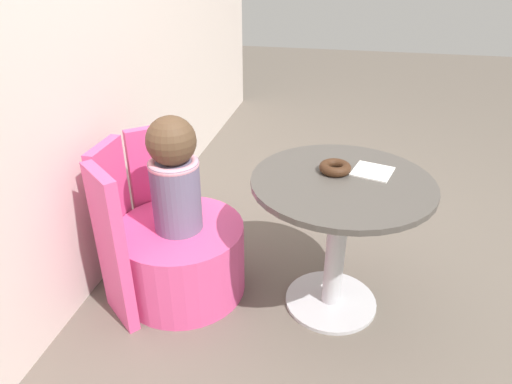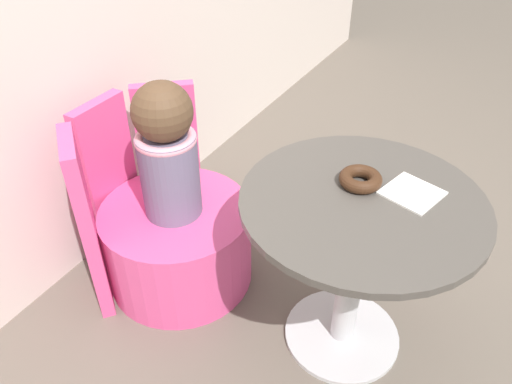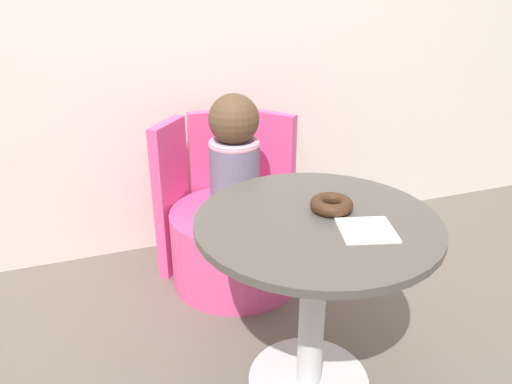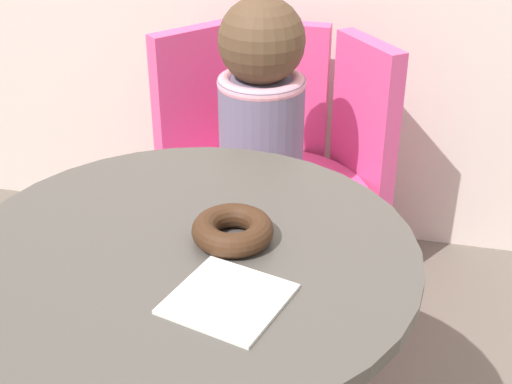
{
  "view_description": "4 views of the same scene",
  "coord_description": "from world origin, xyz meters",
  "px_view_note": "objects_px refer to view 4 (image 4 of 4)",
  "views": [
    {
      "loc": [
        -1.66,
        -0.03,
        1.48
      ],
      "look_at": [
        -0.03,
        0.31,
        0.57
      ],
      "focal_mm": 32.0,
      "sensor_mm": 36.0,
      "label": 1
    },
    {
      "loc": [
        -1.17,
        -0.34,
        1.55
      ],
      "look_at": [
        -0.09,
        0.28,
        0.62
      ],
      "focal_mm": 35.0,
      "sensor_mm": 36.0,
      "label": 2
    },
    {
      "loc": [
        -0.61,
        -1.23,
        1.33
      ],
      "look_at": [
        -0.07,
        0.28,
        0.61
      ],
      "focal_mm": 35.0,
      "sensor_mm": 36.0,
      "label": 3
    },
    {
      "loc": [
        0.33,
        -0.94,
        1.28
      ],
      "look_at": [
        0.03,
        0.36,
        0.54
      ],
      "focal_mm": 50.0,
      "sensor_mm": 36.0,
      "label": 4
    }
  ],
  "objects_px": {
    "child_figure": "(261,102)",
    "round_table": "(193,330)",
    "tub_chair": "(261,250)",
    "donut": "(232,231)"
  },
  "relations": [
    {
      "from": "child_figure",
      "to": "round_table",
      "type": "bearing_deg",
      "value": -86.86
    },
    {
      "from": "round_table",
      "to": "child_figure",
      "type": "distance_m",
      "value": 0.72
    },
    {
      "from": "round_table",
      "to": "tub_chair",
      "type": "relative_size",
      "value": 1.27
    },
    {
      "from": "child_figure",
      "to": "tub_chair",
      "type": "bearing_deg",
      "value": 0.0
    },
    {
      "from": "round_table",
      "to": "tub_chair",
      "type": "distance_m",
      "value": 0.77
    },
    {
      "from": "tub_chair",
      "to": "child_figure",
      "type": "height_order",
      "value": "child_figure"
    },
    {
      "from": "child_figure",
      "to": "donut",
      "type": "bearing_deg",
      "value": -81.24
    },
    {
      "from": "donut",
      "to": "child_figure",
      "type": "bearing_deg",
      "value": 98.76
    },
    {
      "from": "round_table",
      "to": "tub_chair",
      "type": "height_order",
      "value": "round_table"
    },
    {
      "from": "round_table",
      "to": "child_figure",
      "type": "bearing_deg",
      "value": 93.14
    }
  ]
}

